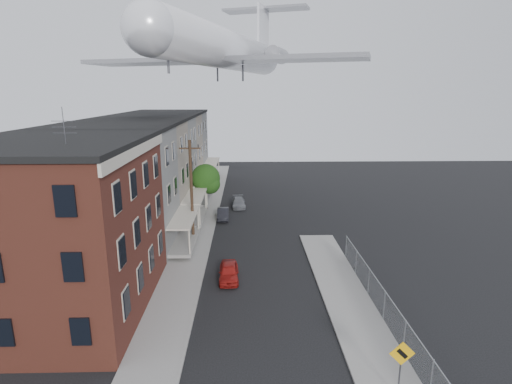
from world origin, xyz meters
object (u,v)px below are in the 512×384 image
car_mid (223,214)px  airplane (228,50)px  warning_sign (401,361)px  street_tree (207,180)px  car_near (229,272)px  car_far (239,203)px  utility_pole (192,190)px

car_mid → airplane: size_ratio=0.11×
warning_sign → street_tree: bearing=110.6°
car_near → car_far: (0.35, 18.43, -0.05)m
car_far → airplane: airplane is taller
street_tree → car_far: (3.47, 1.00, -2.92)m
car_mid → car_far: bearing=68.9°
warning_sign → utility_pole: (-11.20, 19.03, 2.79)m
car_mid → car_far: 4.75m
warning_sign → car_near: bearing=123.9°
warning_sign → car_mid: size_ratio=0.83×
street_tree → car_far: size_ratio=1.42×
utility_pole → airplane: 14.66m
street_tree → car_mid: (1.94, -3.50, -2.89)m
street_tree → airplane: size_ratio=0.17×
warning_sign → car_far: warning_sign is taller
street_tree → car_mid: street_tree is taller
car_far → car_mid: bearing=-112.4°
warning_sign → car_mid: (-8.93, 25.45, -1.33)m
utility_pole → car_near: 9.22m
utility_pole → car_mid: size_ratio=2.67×
airplane → car_mid: bearing=-124.6°
car_far → airplane: bearing=-106.3°
utility_pole → street_tree: bearing=88.1°
car_near → car_mid: size_ratio=1.00×
car_mid → car_far: size_ratio=0.92×
car_mid → airplane: (0.76, 1.10, 16.33)m
car_near → car_mid: 13.98m
car_near → airplane: size_ratio=0.11×
warning_sign → car_near: 13.94m
utility_pole → car_far: bearing=70.8°
utility_pole → street_tree: (0.33, 9.92, -1.22)m
warning_sign → street_tree: 30.96m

